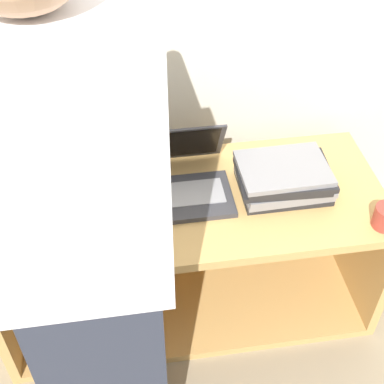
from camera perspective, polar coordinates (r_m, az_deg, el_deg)
ground_plane at (r=2.20m, az=0.85°, el=-17.33°), size 12.00×12.00×0.00m
cart at (r=2.17m, az=-0.61°, el=-5.19°), size 1.43×0.60×0.59m
laptop_open at (r=1.92m, az=-0.65°, el=1.37°), size 0.31×0.34×0.23m
laptop_stack_left at (r=1.87m, az=-10.90°, el=-0.64°), size 0.34×0.25×0.11m
laptop_stack_right at (r=1.94m, az=9.76°, el=1.50°), size 0.34×0.25×0.11m
person at (r=1.30m, az=-11.25°, el=-8.32°), size 0.40×0.54×1.80m
inventory_tag at (r=1.79m, az=-11.12°, el=-0.47°), size 0.06×0.02×0.01m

